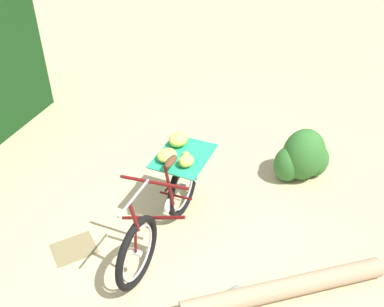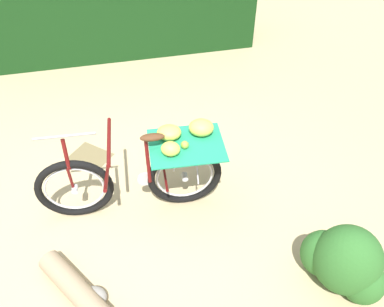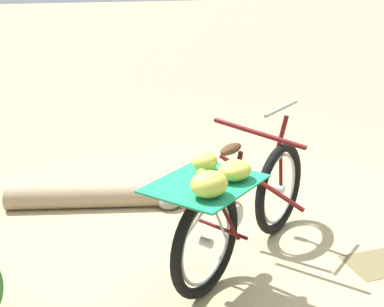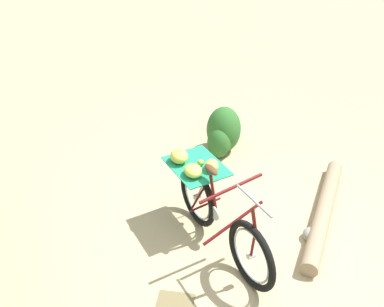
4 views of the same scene
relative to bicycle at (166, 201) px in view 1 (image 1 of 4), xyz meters
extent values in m
plane|color=tan|center=(-0.16, -0.10, -0.48)|extent=(60.00, 60.00, 0.00)
torus|color=black|center=(-0.50, -0.40, -0.11)|extent=(0.62, 0.51, 0.73)
torus|color=#B7B7BC|center=(-0.50, -0.40, -0.11)|extent=(0.46, 0.37, 0.57)
cylinder|color=#B7B7BC|center=(-0.50, -0.40, -0.11)|extent=(0.10, 0.10, 0.06)
torus|color=black|center=(0.33, 0.24, -0.11)|extent=(0.62, 0.51, 0.73)
torus|color=#B7B7BC|center=(0.33, 0.24, -0.11)|extent=(0.46, 0.37, 0.57)
cylinder|color=#B7B7BC|center=(0.33, 0.24, -0.11)|extent=(0.10, 0.10, 0.06)
cylinder|color=#590F0F|center=(-0.24, -0.20, 0.05)|extent=(0.46, 0.57, 0.30)
cylinder|color=#590F0F|center=(-0.19, -0.16, 0.44)|extent=(0.47, 0.58, 0.11)
cylinder|color=#590F0F|center=(0.06, 0.04, 0.16)|extent=(0.10, 0.11, 0.49)
cylinder|color=#590F0F|center=(0.18, 0.13, -0.10)|extent=(0.25, 0.32, 0.05)
cylinder|color=#590F0F|center=(0.21, 0.15, 0.12)|extent=(0.22, 0.27, 0.47)
cylinder|color=#590F0F|center=(-0.51, -0.41, 0.04)|extent=(0.05, 0.06, 0.30)
cylinder|color=#590F0F|center=(-0.49, -0.40, 0.34)|extent=(0.09, 0.10, 0.30)
cylinder|color=gray|center=(-0.47, -0.38, 0.54)|extent=(0.42, 0.34, 0.02)
ellipsoid|color=#4C2D19|center=(0.11, 0.07, 0.43)|extent=(0.23, 0.21, 0.06)
cylinder|color=#B7B7BC|center=(0.03, 0.01, -0.08)|extent=(0.14, 0.11, 0.16)
cylinder|color=#B7B7BC|center=(0.25, 0.19, 0.08)|extent=(0.14, 0.17, 0.39)
cylinder|color=#B7B7BC|center=(0.42, 0.32, 0.08)|extent=(0.16, 0.20, 0.39)
cube|color=brown|center=(0.34, 0.26, 0.28)|extent=(0.74, 0.72, 0.02)
cube|color=#1E8C60|center=(0.34, 0.26, 0.30)|extent=(0.87, 0.84, 0.01)
ellipsoid|color=#CCC64C|center=(0.29, 0.08, 0.37)|extent=(0.21, 0.20, 0.13)
ellipsoid|color=#CCC64C|center=(0.16, 0.27, 0.36)|extent=(0.29, 0.27, 0.12)
ellipsoid|color=#CCC64C|center=(0.39, 0.46, 0.38)|extent=(0.29, 0.28, 0.15)
sphere|color=#8CAD38|center=(0.35, 0.21, 0.34)|extent=(0.07, 0.07, 0.07)
cylinder|color=#9E8466|center=(0.62, -1.24, -0.38)|extent=(1.98, 0.67, 0.19)
ellipsoid|color=#2D6628|center=(1.94, 0.09, -0.13)|extent=(0.55, 0.50, 0.69)
ellipsoid|color=#2D6628|center=(1.75, 0.13, -0.24)|extent=(0.38, 0.34, 0.48)
ellipsoid|color=#2D6628|center=(2.11, 0.04, -0.25)|extent=(0.34, 0.31, 0.45)
cylinder|color=#4C3823|center=(1.94, 0.09, -0.41)|extent=(0.05, 0.05, 0.14)
ellipsoid|color=gray|center=(0.22, -1.06, -0.41)|extent=(0.21, 0.17, 0.13)
cube|color=olive|center=(-0.96, 0.28, -0.47)|extent=(0.44, 0.36, 0.01)
camera|label=1|loc=(-1.38, -3.08, 3.02)|focal=40.72mm
camera|label=2|loc=(1.73, -2.13, 2.77)|focal=38.34mm
camera|label=3|loc=(1.32, 3.08, 1.53)|focal=50.09mm
camera|label=4|loc=(-3.55, -0.30, 3.02)|focal=40.88mm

